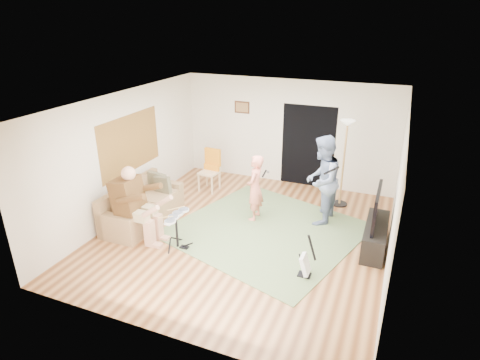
{
  "coord_description": "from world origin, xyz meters",
  "views": [
    {
      "loc": [
        2.62,
        -6.62,
        4.16
      ],
      "look_at": [
        -0.21,
        0.3,
        1.05
      ],
      "focal_mm": 30.0,
      "sensor_mm": 36.0,
      "label": 1
    }
  ],
  "objects_px": {
    "sofa": "(140,209)",
    "singer": "(255,188)",
    "torchiere_lamp": "(345,148)",
    "dining_chair": "(210,176)",
    "guitar_spare": "(306,265)",
    "drum_kit": "(177,233)",
    "television": "(377,207)",
    "tv_cabinet": "(375,236)",
    "guitarist": "(322,180)"
  },
  "relations": [
    {
      "from": "drum_kit",
      "to": "sofa",
      "type": "bearing_deg",
      "value": 153.26
    },
    {
      "from": "drum_kit",
      "to": "singer",
      "type": "bearing_deg",
      "value": 59.74
    },
    {
      "from": "singer",
      "to": "guitarist",
      "type": "distance_m",
      "value": 1.4
    },
    {
      "from": "sofa",
      "to": "drum_kit",
      "type": "xyz_separation_m",
      "value": [
        1.29,
        -0.65,
        0.04
      ]
    },
    {
      "from": "sofa",
      "to": "singer",
      "type": "distance_m",
      "value": 2.51
    },
    {
      "from": "sofa",
      "to": "tv_cabinet",
      "type": "height_order",
      "value": "sofa"
    },
    {
      "from": "singer",
      "to": "dining_chair",
      "type": "relative_size",
      "value": 1.39
    },
    {
      "from": "guitar_spare",
      "to": "television",
      "type": "distance_m",
      "value": 1.8
    },
    {
      "from": "sofa",
      "to": "tv_cabinet",
      "type": "xyz_separation_m",
      "value": [
        4.79,
        0.76,
        -0.02
      ]
    },
    {
      "from": "sofa",
      "to": "television",
      "type": "bearing_deg",
      "value": 9.07
    },
    {
      "from": "tv_cabinet",
      "to": "guitar_spare",
      "type": "bearing_deg",
      "value": -125.99
    },
    {
      "from": "sofa",
      "to": "drum_kit",
      "type": "distance_m",
      "value": 1.45
    },
    {
      "from": "drum_kit",
      "to": "television",
      "type": "relative_size",
      "value": 0.64
    },
    {
      "from": "sofa",
      "to": "guitar_spare",
      "type": "xyz_separation_m",
      "value": [
        3.78,
        -0.63,
        -0.04
      ]
    },
    {
      "from": "torchiere_lamp",
      "to": "dining_chair",
      "type": "xyz_separation_m",
      "value": [
        -3.2,
        -0.37,
        -1.01
      ]
    },
    {
      "from": "torchiere_lamp",
      "to": "sofa",
      "type": "bearing_deg",
      "value": -147.94
    },
    {
      "from": "guitarist",
      "to": "television",
      "type": "height_order",
      "value": "guitarist"
    },
    {
      "from": "dining_chair",
      "to": "television",
      "type": "bearing_deg",
      "value": -12.93
    },
    {
      "from": "television",
      "to": "singer",
      "type": "bearing_deg",
      "value": 174.32
    },
    {
      "from": "singer",
      "to": "television",
      "type": "bearing_deg",
      "value": 82.04
    },
    {
      "from": "guitar_spare",
      "to": "dining_chair",
      "type": "distance_m",
      "value": 4.11
    },
    {
      "from": "singer",
      "to": "television",
      "type": "height_order",
      "value": "singer"
    },
    {
      "from": "sofa",
      "to": "dining_chair",
      "type": "height_order",
      "value": "dining_chair"
    },
    {
      "from": "drum_kit",
      "to": "torchiere_lamp",
      "type": "distance_m",
      "value": 4.14
    },
    {
      "from": "sofa",
      "to": "drum_kit",
      "type": "height_order",
      "value": "sofa"
    },
    {
      "from": "dining_chair",
      "to": "guitar_spare",
      "type": "bearing_deg",
      "value": -36.07
    },
    {
      "from": "drum_kit",
      "to": "tv_cabinet",
      "type": "height_order",
      "value": "drum_kit"
    },
    {
      "from": "torchiere_lamp",
      "to": "dining_chair",
      "type": "height_order",
      "value": "torchiere_lamp"
    },
    {
      "from": "guitarist",
      "to": "tv_cabinet",
      "type": "height_order",
      "value": "guitarist"
    },
    {
      "from": "guitarist",
      "to": "tv_cabinet",
      "type": "distance_m",
      "value": 1.55
    },
    {
      "from": "tv_cabinet",
      "to": "sofa",
      "type": "bearing_deg",
      "value": -171.02
    },
    {
      "from": "drum_kit",
      "to": "tv_cabinet",
      "type": "xyz_separation_m",
      "value": [
        3.5,
        1.41,
        -0.07
      ]
    },
    {
      "from": "drum_kit",
      "to": "dining_chair",
      "type": "bearing_deg",
      "value": 103.07
    },
    {
      "from": "guitarist",
      "to": "dining_chair",
      "type": "relative_size",
      "value": 1.81
    },
    {
      "from": "torchiere_lamp",
      "to": "dining_chair",
      "type": "relative_size",
      "value": 1.92
    },
    {
      "from": "tv_cabinet",
      "to": "television",
      "type": "xyz_separation_m",
      "value": [
        -0.05,
        0.0,
        0.6
      ]
    },
    {
      "from": "guitar_spare",
      "to": "television",
      "type": "xyz_separation_m",
      "value": [
        0.96,
        1.39,
        0.62
      ]
    },
    {
      "from": "television",
      "to": "torchiere_lamp",
      "type": "bearing_deg",
      "value": 117.88
    },
    {
      "from": "sofa",
      "to": "guitar_spare",
      "type": "relative_size",
      "value": 2.49
    },
    {
      "from": "dining_chair",
      "to": "television",
      "type": "relative_size",
      "value": 0.94
    },
    {
      "from": "guitarist",
      "to": "tv_cabinet",
      "type": "xyz_separation_m",
      "value": [
        1.21,
        -0.66,
        -0.7
      ]
    },
    {
      "from": "drum_kit",
      "to": "guitarist",
      "type": "xyz_separation_m",
      "value": [
        2.29,
        2.07,
        0.64
      ]
    },
    {
      "from": "drum_kit",
      "to": "singer",
      "type": "relative_size",
      "value": 0.5
    },
    {
      "from": "drum_kit",
      "to": "guitar_spare",
      "type": "relative_size",
      "value": 0.89
    },
    {
      "from": "singer",
      "to": "guitarist",
      "type": "relative_size",
      "value": 0.76
    },
    {
      "from": "guitarist",
      "to": "television",
      "type": "relative_size",
      "value": 1.7
    },
    {
      "from": "drum_kit",
      "to": "guitar_spare",
      "type": "height_order",
      "value": "guitar_spare"
    },
    {
      "from": "torchiere_lamp",
      "to": "television",
      "type": "relative_size",
      "value": 1.8
    },
    {
      "from": "singer",
      "to": "torchiere_lamp",
      "type": "xyz_separation_m",
      "value": [
        1.61,
        1.41,
        0.66
      ]
    },
    {
      "from": "drum_kit",
      "to": "torchiere_lamp",
      "type": "xyz_separation_m",
      "value": [
        2.57,
        3.07,
        1.07
      ]
    }
  ]
}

